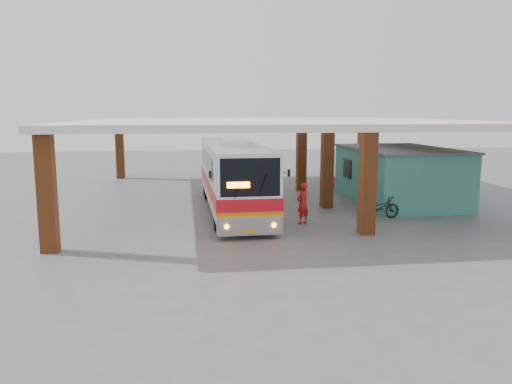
{
  "coord_description": "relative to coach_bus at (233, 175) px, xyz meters",
  "views": [
    {
      "loc": [
        -4.52,
        -22.7,
        5.09
      ],
      "look_at": [
        -1.27,
        0.0,
        1.41
      ],
      "focal_mm": 35.0,
      "sensor_mm": 36.0,
      "label": 1
    }
  ],
  "objects": [
    {
      "name": "coach_bus",
      "position": [
        0.0,
        0.0,
        0.0
      ],
      "size": [
        2.81,
        12.81,
        3.72
      ],
      "rotation": [
        0.0,
        0.0,
        0.01
      ],
      "color": "silver",
      "rests_on": "ground"
    },
    {
      "name": "brick_columns",
      "position": [
        3.48,
        2.16,
        0.33
      ],
      "size": [
        20.1,
        21.6,
        4.35
      ],
      "color": "brown",
      "rests_on": "ground"
    },
    {
      "name": "shop_building",
      "position": [
        9.55,
        1.16,
        -0.28
      ],
      "size": [
        5.2,
        8.2,
        3.11
      ],
      "color": "#327E70",
      "rests_on": "ground"
    },
    {
      "name": "pedestrian",
      "position": [
        2.85,
        -3.57,
        -0.9
      ],
      "size": [
        0.83,
        0.78,
        1.9
      ],
      "primitive_type": "imported",
      "rotation": [
        0.0,
        0.0,
        3.78
      ],
      "color": "red",
      "rests_on": "ground"
    },
    {
      "name": "canopy_roof",
      "position": [
        2.55,
        3.66,
        2.65
      ],
      "size": [
        21.0,
        23.0,
        0.3
      ],
      "primitive_type": "cube",
      "color": "silver",
      "rests_on": "brick_columns"
    },
    {
      "name": "red_chair",
      "position": [
        7.15,
        6.04,
        -1.47
      ],
      "size": [
        0.55,
        0.55,
        0.83
      ],
      "rotation": [
        0.0,
        0.0,
        0.32
      ],
      "color": "red",
      "rests_on": "ground"
    },
    {
      "name": "motorcycle",
      "position": [
        6.75,
        -3.03,
        -1.3
      ],
      "size": [
        2.16,
        0.97,
        1.1
      ],
      "primitive_type": "imported",
      "rotation": [
        0.0,
        0.0,
        1.69
      ],
      "color": "black",
      "rests_on": "ground"
    },
    {
      "name": "ground",
      "position": [
        2.05,
        -2.84,
        -1.85
      ],
      "size": [
        90.0,
        90.0,
        0.0
      ],
      "primitive_type": "plane",
      "color": "#515154",
      "rests_on": "ground"
    }
  ]
}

